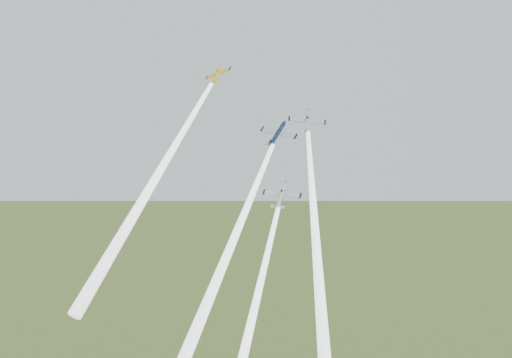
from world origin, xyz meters
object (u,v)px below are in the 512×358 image
Objects in this scene: plane_navy at (277,134)px; plane_yellow at (217,74)px; plane_silver_low at (281,196)px; plane_silver_right at (307,122)px.

plane_yellow is at bearing 178.47° from plane_navy.
plane_yellow is 0.81× the size of plane_navy.
plane_silver_low is at bearing -11.60° from plane_yellow.
plane_silver_right reaches higher than plane_navy.
plane_yellow reaches higher than plane_silver_right.
plane_silver_right is 19.66m from plane_silver_low.
plane_navy is 8.57m from plane_silver_right.
plane_navy is (14.16, -5.47, -13.45)m from plane_yellow.
plane_silver_right is at bearing 62.13° from plane_navy.
plane_yellow is 32.49m from plane_silver_low.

